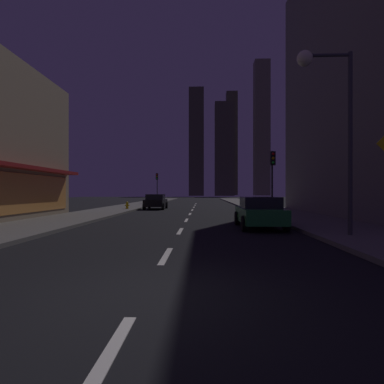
{
  "coord_description": "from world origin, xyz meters",
  "views": [
    {
      "loc": [
        0.97,
        -5.09,
        1.69
      ],
      "look_at": [
        0.0,
        23.29,
        1.66
      ],
      "focal_mm": 29.72,
      "sensor_mm": 36.0,
      "label": 1
    }
  ],
  "objects_px": {
    "car_parked_near": "(260,212)",
    "fire_hydrant_far_left": "(127,205)",
    "traffic_light_near_right": "(273,169)",
    "street_lamp_right": "(327,97)",
    "car_parked_far": "(156,201)",
    "traffic_light_far_left": "(157,181)"
  },
  "relations": [
    {
      "from": "street_lamp_right",
      "to": "car_parked_near",
      "type": "bearing_deg",
      "value": 117.87
    },
    {
      "from": "car_parked_near",
      "to": "car_parked_far",
      "type": "distance_m",
      "value": 17.42
    },
    {
      "from": "car_parked_near",
      "to": "traffic_light_far_left",
      "type": "distance_m",
      "value": 31.28
    },
    {
      "from": "fire_hydrant_far_left",
      "to": "street_lamp_right",
      "type": "xyz_separation_m",
      "value": [
        11.28,
        -17.12,
        4.61
      ]
    },
    {
      "from": "car_parked_near",
      "to": "traffic_light_near_right",
      "type": "height_order",
      "value": "traffic_light_near_right"
    },
    {
      "from": "car_parked_near",
      "to": "traffic_light_far_left",
      "type": "relative_size",
      "value": 1.01
    },
    {
      "from": "traffic_light_near_right",
      "to": "car_parked_far",
      "type": "bearing_deg",
      "value": 132.59
    },
    {
      "from": "fire_hydrant_far_left",
      "to": "street_lamp_right",
      "type": "distance_m",
      "value": 21.01
    },
    {
      "from": "car_parked_near",
      "to": "traffic_light_far_left",
      "type": "bearing_deg",
      "value": 106.97
    },
    {
      "from": "car_parked_near",
      "to": "fire_hydrant_far_left",
      "type": "height_order",
      "value": "car_parked_near"
    },
    {
      "from": "street_lamp_right",
      "to": "car_parked_far",
      "type": "bearing_deg",
      "value": 115.03
    },
    {
      "from": "car_parked_near",
      "to": "street_lamp_right",
      "type": "bearing_deg",
      "value": -62.13
    },
    {
      "from": "traffic_light_far_left",
      "to": "fire_hydrant_far_left",
      "type": "bearing_deg",
      "value": -91.43
    },
    {
      "from": "car_parked_near",
      "to": "traffic_light_near_right",
      "type": "bearing_deg",
      "value": 72.32
    },
    {
      "from": "fire_hydrant_far_left",
      "to": "street_lamp_right",
      "type": "relative_size",
      "value": 0.1
    },
    {
      "from": "traffic_light_near_right",
      "to": "fire_hydrant_far_left",
      "type": "bearing_deg",
      "value": 145.66
    },
    {
      "from": "street_lamp_right",
      "to": "fire_hydrant_far_left",
      "type": "bearing_deg",
      "value": 123.39
    },
    {
      "from": "car_parked_near",
      "to": "fire_hydrant_far_left",
      "type": "bearing_deg",
      "value": 124.64
    },
    {
      "from": "car_parked_near",
      "to": "street_lamp_right",
      "type": "distance_m",
      "value": 5.76
    },
    {
      "from": "car_parked_near",
      "to": "car_parked_far",
      "type": "relative_size",
      "value": 1.0
    },
    {
      "from": "car_parked_far",
      "to": "fire_hydrant_far_left",
      "type": "distance_m",
      "value": 3.13
    },
    {
      "from": "fire_hydrant_far_left",
      "to": "car_parked_far",
      "type": "bearing_deg",
      "value": 42.55
    }
  ]
}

